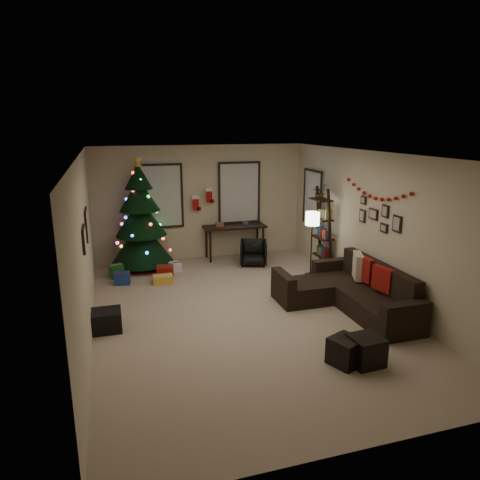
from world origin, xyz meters
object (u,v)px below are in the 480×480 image
at_px(desk_chair, 253,253).
at_px(desk, 235,229).
at_px(sofa, 350,293).
at_px(christmas_tree, 141,222).
at_px(bookshelf, 323,232).

bearing_deg(desk_chair, desk, 130.05).
relative_size(desk, desk_chair, 2.60).
bearing_deg(sofa, christmas_tree, 134.35).
height_order(sofa, bookshelf, bookshelf).
relative_size(sofa, desk_chair, 4.37).
xyz_separation_m(sofa, desk, (-1.11, 3.51, 0.44)).
relative_size(sofa, desk, 1.68).
height_order(christmas_tree, desk_chair, christmas_tree).
xyz_separation_m(christmas_tree, sofa, (3.31, -3.39, -0.79)).
relative_size(christmas_tree, bookshelf, 1.36).
bearing_deg(desk, christmas_tree, -176.97).
bearing_deg(sofa, desk, 107.50).
height_order(christmas_tree, sofa, christmas_tree).
distance_m(sofa, desk, 3.70).
distance_m(christmas_tree, bookshelf, 4.03).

